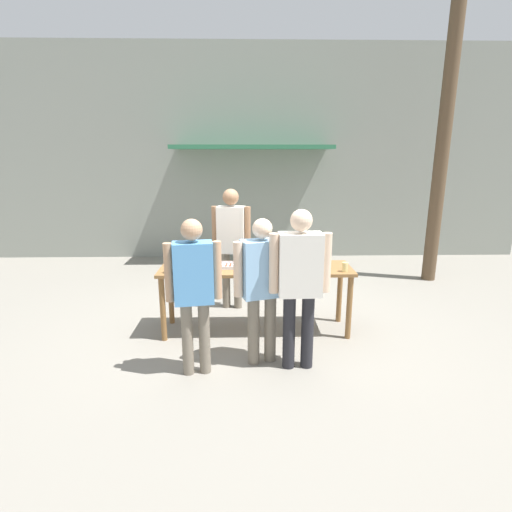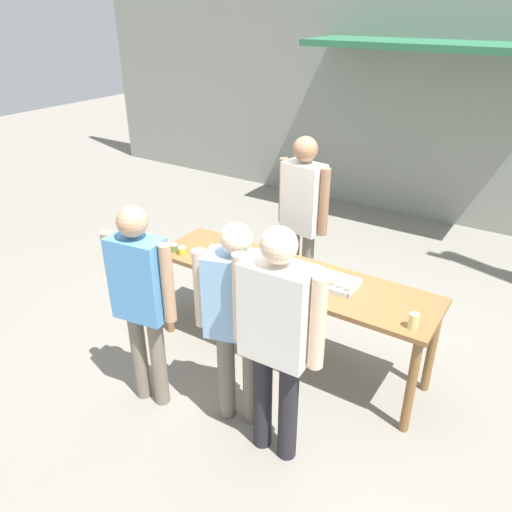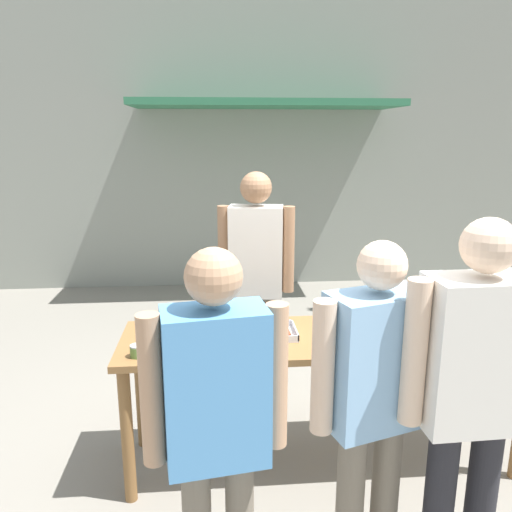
% 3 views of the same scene
% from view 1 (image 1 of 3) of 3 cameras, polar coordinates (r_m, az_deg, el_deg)
% --- Properties ---
extents(ground_plane, '(24.00, 24.00, 0.00)m').
position_cam_1_polar(ground_plane, '(5.39, -0.00, -10.52)').
color(ground_plane, gray).
extents(building_facade_back, '(12.00, 1.11, 4.50)m').
position_cam_1_polar(building_facade_back, '(8.87, -0.63, 14.31)').
color(building_facade_back, gray).
rests_on(building_facade_back, ground).
extents(serving_table, '(2.44, 0.66, 0.87)m').
position_cam_1_polar(serving_table, '(5.12, -0.00, -2.79)').
color(serving_table, brown).
rests_on(serving_table, ground).
extents(food_tray_sausages, '(0.38, 0.26, 0.04)m').
position_cam_1_polar(food_tray_sausages, '(5.12, -4.04, -1.42)').
color(food_tray_sausages, silver).
rests_on(food_tray_sausages, serving_table).
extents(food_tray_buns, '(0.46, 0.28, 0.06)m').
position_cam_1_polar(food_tray_buns, '(5.13, 3.62, -1.31)').
color(food_tray_buns, silver).
rests_on(food_tray_buns, serving_table).
extents(condiment_jar_mustard, '(0.07, 0.07, 0.07)m').
position_cam_1_polar(condiment_jar_mustard, '(4.97, -12.56, -1.98)').
color(condiment_jar_mustard, '#567A38').
rests_on(condiment_jar_mustard, serving_table).
extents(condiment_jar_ketchup, '(0.07, 0.07, 0.07)m').
position_cam_1_polar(condiment_jar_ketchup, '(4.95, -11.40, -2.00)').
color(condiment_jar_ketchup, gold).
rests_on(condiment_jar_ketchup, serving_table).
extents(beer_cup, '(0.07, 0.07, 0.12)m').
position_cam_1_polar(beer_cup, '(5.01, 12.58, -1.55)').
color(beer_cup, '#DBC67A').
rests_on(beer_cup, serving_table).
extents(person_server_behind_table, '(0.57, 0.27, 1.79)m').
position_cam_1_polar(person_server_behind_table, '(5.84, -3.55, 2.62)').
color(person_server_behind_table, '#756B5B').
rests_on(person_server_behind_table, ground).
extents(person_customer_holding_hotdog, '(0.57, 0.27, 1.66)m').
position_cam_1_polar(person_customer_holding_hotdog, '(4.09, -8.88, -3.99)').
color(person_customer_holding_hotdog, '#756B5B').
rests_on(person_customer_holding_hotdog, ground).
extents(person_customer_with_cup, '(0.64, 0.26, 1.74)m').
position_cam_1_polar(person_customer_with_cup, '(4.17, 6.27, -2.99)').
color(person_customer_with_cup, '#232328').
rests_on(person_customer_with_cup, ground).
extents(person_customer_waiting_in_line, '(0.61, 0.36, 1.63)m').
position_cam_1_polar(person_customer_waiting_in_line, '(4.27, 0.88, -3.46)').
color(person_customer_waiting_in_line, '#756B5B').
rests_on(person_customer_waiting_in_line, ground).
extents(utility_pole, '(1.10, 0.24, 5.54)m').
position_cam_1_polar(utility_pole, '(7.83, 25.48, 17.26)').
color(utility_pole, brown).
rests_on(utility_pole, ground).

